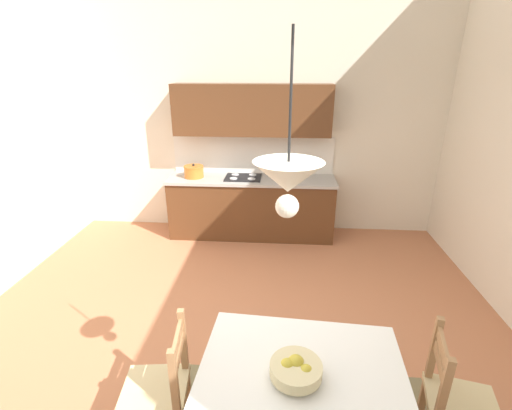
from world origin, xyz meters
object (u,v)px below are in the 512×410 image
object	(u,v)px
kitchen_cabinetry	(251,180)
pendant_lamp	(288,179)
dining_table	(301,385)
dining_chair_tv_side	(161,390)
dining_chair_window_side	(456,403)
fruit_bowl	(296,369)

from	to	relation	value
kitchen_cabinetry	pendant_lamp	world-z (taller)	pendant_lamp
kitchen_cabinetry	pendant_lamp	distance (m)	3.70
dining_table	dining_chair_tv_side	size ratio (longest dim) A/B	1.36
dining_table	pendant_lamp	xyz separation A→B (m)	(-0.12, -0.12, 1.35)
dining_chair_window_side	dining_chair_tv_side	size ratio (longest dim) A/B	1.00
kitchen_cabinetry	pendant_lamp	size ratio (longest dim) A/B	3.02
dining_chair_tv_side	pendant_lamp	xyz separation A→B (m)	(0.78, -0.17, 1.51)
dining_table	pendant_lamp	bearing A→B (deg)	-135.80
dining_chair_tv_side	fruit_bowl	xyz separation A→B (m)	(0.87, -0.13, 0.37)
dining_table	dining_chair_tv_side	bearing A→B (deg)	176.87
dining_table	fruit_bowl	size ratio (longest dim) A/B	4.23
kitchen_cabinetry	dining_table	distance (m)	3.44
dining_chair_window_side	fruit_bowl	xyz separation A→B (m)	(-1.02, -0.16, 0.37)
kitchen_cabinetry	dining_chair_window_side	world-z (taller)	kitchen_cabinetry
kitchen_cabinetry	dining_chair_window_side	xyz separation A→B (m)	(1.57, -3.29, -0.41)
dining_chair_tv_side	kitchen_cabinetry	bearing A→B (deg)	84.66
dining_table	dining_chair_window_side	distance (m)	1.00
kitchen_cabinetry	fruit_bowl	bearing A→B (deg)	-80.90
pendant_lamp	dining_table	bearing A→B (deg)	44.20
dining_table	fruit_bowl	distance (m)	0.22
dining_chair_window_side	fruit_bowl	world-z (taller)	dining_chair_window_side
kitchen_cabinetry	dining_chair_tv_side	bearing A→B (deg)	-95.34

